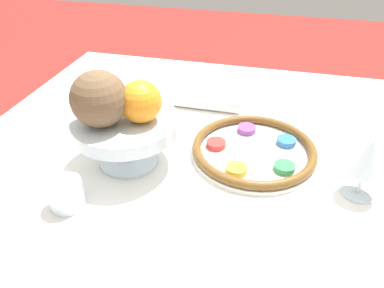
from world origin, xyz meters
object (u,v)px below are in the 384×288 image
object	(u,v)px
wine_glass	(369,157)
orange_fruit	(140,102)
bread_plate	(137,110)
cup_far	(66,194)
fruit_stand	(126,128)
coconut	(99,99)
napkin_roll	(207,102)
seder_plate	(254,150)

from	to	relation	value
wine_glass	orange_fruit	xyz separation A→B (m)	(0.45, 0.01, 0.07)
bread_plate	cup_far	bearing A→B (deg)	90.61
wine_glass	fruit_stand	distance (m)	0.49
fruit_stand	bread_plate	bearing A→B (deg)	-73.32
coconut	napkin_roll	xyz separation A→B (m)	(-0.15, -0.32, -0.15)
seder_plate	orange_fruit	xyz separation A→B (m)	(0.23, 0.09, 0.14)
napkin_roll	bread_plate	bearing A→B (deg)	19.59
fruit_stand	napkin_roll	size ratio (longest dim) A/B	1.20
napkin_roll	cup_far	size ratio (longest dim) A/B	2.81
fruit_stand	cup_far	distance (m)	0.18
coconut	cup_far	size ratio (longest dim) A/B	1.71
bread_plate	napkin_roll	world-z (taller)	napkin_roll
seder_plate	fruit_stand	distance (m)	0.29
wine_glass	orange_fruit	distance (m)	0.45
napkin_roll	wine_glass	bearing A→B (deg)	143.49
fruit_stand	orange_fruit	size ratio (longest dim) A/B	2.60
wine_glass	bread_plate	world-z (taller)	wine_glass
fruit_stand	coconut	size ratio (longest dim) A/B	1.97
cup_far	orange_fruit	bearing A→B (deg)	-121.57
bread_plate	cup_far	world-z (taller)	cup_far
coconut	napkin_roll	world-z (taller)	coconut
fruit_stand	bread_plate	size ratio (longest dim) A/B	1.44
fruit_stand	cup_far	xyz separation A→B (m)	(0.06, 0.16, -0.06)
bread_plate	orange_fruit	bearing A→B (deg)	115.64
fruit_stand	orange_fruit	distance (m)	0.08
fruit_stand	napkin_roll	world-z (taller)	fruit_stand
orange_fruit	cup_far	size ratio (longest dim) A/B	1.30
wine_glass	bread_plate	distance (m)	0.60
seder_plate	napkin_roll	size ratio (longest dim) A/B	1.51
seder_plate	wine_glass	distance (m)	0.25
orange_fruit	napkin_roll	world-z (taller)	orange_fruit
fruit_stand	bread_plate	world-z (taller)	fruit_stand
cup_far	bread_plate	bearing A→B (deg)	-89.39
coconut	cup_far	bearing A→B (deg)	77.89
fruit_stand	bread_plate	distance (m)	0.24
napkin_roll	cup_far	distance (m)	0.48
fruit_stand	bread_plate	xyz separation A→B (m)	(0.07, -0.22, -0.08)
wine_glass	coconut	xyz separation A→B (m)	(0.52, 0.04, 0.08)
seder_plate	napkin_roll	distance (m)	0.24
orange_fruit	bread_plate	distance (m)	0.28
cup_far	napkin_roll	bearing A→B (deg)	-111.94
seder_plate	cup_far	distance (m)	0.42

